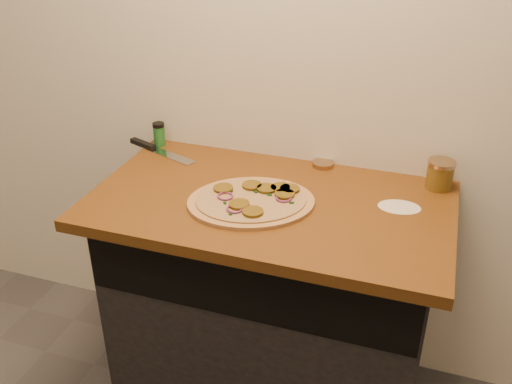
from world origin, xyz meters
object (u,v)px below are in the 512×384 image
(salsa_jar, at_px, (440,174))
(spice_shaker, at_px, (159,134))
(chefs_knife, at_px, (156,149))
(pizza, at_px, (252,201))

(salsa_jar, xyz_separation_m, spice_shaker, (-1.08, 0.02, -0.00))
(chefs_knife, relative_size, salsa_jar, 3.20)
(pizza, relative_size, chefs_knife, 1.67)
(chefs_knife, xyz_separation_m, salsa_jar, (1.07, 0.04, 0.05))
(chefs_knife, height_order, salsa_jar, salsa_jar)
(pizza, height_order, salsa_jar, salsa_jar)
(spice_shaker, bearing_deg, pizza, -33.07)
(chefs_knife, bearing_deg, pizza, -28.90)
(pizza, bearing_deg, chefs_knife, 151.10)
(salsa_jar, bearing_deg, pizza, -151.75)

